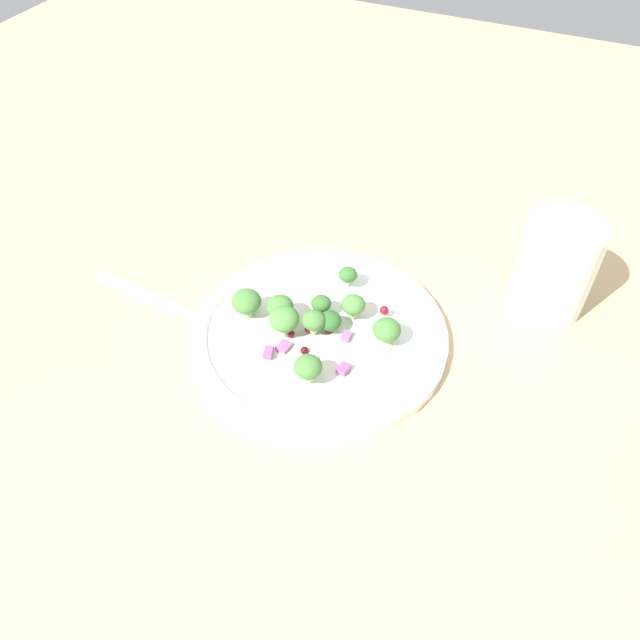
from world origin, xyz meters
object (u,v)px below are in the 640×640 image
Objects in this scene: plate at (320,333)px; broccoli_floret_0 at (246,302)px; broccoli_floret_2 at (334,323)px; fork at (173,306)px; water_glass at (555,267)px; broccoli_floret_1 at (308,367)px.

broccoli_floret_0 is at bearing 9.39° from plate.
plate is 10.82× the size of broccoli_floret_2.
water_glass is at bearing -154.69° from fork.
broccoli_floret_1 is at bearing 105.24° from plate.
fork is at bearing 8.44° from plate.
broccoli_floret_2 is 17.67cm from fork.
broccoli_floret_2 is at bearing -175.57° from plate.
broccoli_floret_2 is at bearing -87.33° from broccoli_floret_1.
broccoli_floret_2 is (0.31, -6.65, -0.66)cm from broccoli_floret_1.
broccoli_floret_1 is at bearing 150.05° from broccoli_floret_0.
broccoli_floret_1 is at bearing 49.85° from water_glass.
plate is 2.44× the size of water_glass.
broccoli_floret_2 is 22.94cm from water_glass.
water_glass reaches higher than fork.
water_glass reaches higher than plate.
broccoli_floret_0 is 31.01cm from water_glass.
fork is (17.30, 2.46, -2.60)cm from broccoli_floret_2.
plate is at bearing -171.56° from fork.
water_glass is (-26.78, -15.52, 1.91)cm from broccoli_floret_0.
plate is 24.44cm from water_glass.
broccoli_floret_0 reaches higher than plate.
broccoli_floret_0 is at bearing -29.95° from broccoli_floret_1.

